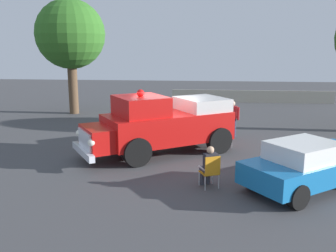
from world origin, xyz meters
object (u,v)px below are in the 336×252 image
object	(u,v)px
spectator_standing	(232,116)
oak_tree_left	(70,35)
lawn_chair_near_truck	(211,170)
spectator_seated	(209,165)
classic_hot_rod	(311,164)
lawn_chair_by_car	(227,134)
vintage_fire_truck	(163,124)

from	to	relation	value
spectator_standing	oak_tree_left	world-z (taller)	oak_tree_left
lawn_chair_near_truck	spectator_seated	xyz separation A→B (m)	(0.06, -0.12, 0.11)
lawn_chair_near_truck	oak_tree_left	distance (m)	15.02
classic_hot_rod	spectator_standing	bearing A→B (deg)	-73.37
lawn_chair_near_truck	lawn_chair_by_car	bearing A→B (deg)	-98.77
spectator_seated	vintage_fire_truck	bearing A→B (deg)	-62.64
classic_hot_rod	spectator_standing	distance (m)	6.55
classic_hot_rod	lawn_chair_by_car	bearing A→B (deg)	-62.78
vintage_fire_truck	spectator_seated	xyz separation A→B (m)	(-1.77, 3.42, -0.50)
spectator_seated	oak_tree_left	world-z (taller)	oak_tree_left
oak_tree_left	spectator_standing	bearing A→B (deg)	151.07
vintage_fire_truck	lawn_chair_near_truck	size ratio (longest dim) A/B	6.05
vintage_fire_truck	classic_hot_rod	xyz separation A→B (m)	(-4.77, 3.20, -0.45)
spectator_seated	spectator_standing	distance (m)	6.60
classic_hot_rod	spectator_seated	world-z (taller)	classic_hot_rod
lawn_chair_by_car	oak_tree_left	xyz separation A→B (m)	(9.02, -7.13, 4.18)
vintage_fire_truck	lawn_chair_by_car	xyz separation A→B (m)	(-2.55, -1.13, -0.61)
lawn_chair_by_car	vintage_fire_truck	bearing A→B (deg)	23.94
lawn_chair_near_truck	vintage_fire_truck	bearing A→B (deg)	-62.69
spectator_standing	oak_tree_left	bearing A→B (deg)	-28.93
vintage_fire_truck	lawn_chair_by_car	distance (m)	2.85
spectator_seated	oak_tree_left	size ratio (longest dim) A/B	0.19
vintage_fire_truck	lawn_chair_by_car	bearing A→B (deg)	-156.06
lawn_chair_by_car	classic_hot_rod	bearing A→B (deg)	117.22
spectator_standing	vintage_fire_truck	bearing A→B (deg)	46.75
vintage_fire_truck	spectator_seated	bearing A→B (deg)	117.36
spectator_seated	spectator_standing	world-z (taller)	spectator_standing
vintage_fire_truck	oak_tree_left	bearing A→B (deg)	-51.91
classic_hot_rod	spectator_seated	bearing A→B (deg)	4.18
spectator_standing	lawn_chair_near_truck	bearing A→B (deg)	80.80
vintage_fire_truck	lawn_chair_near_truck	distance (m)	4.03
vintage_fire_truck	spectator_seated	distance (m)	3.88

